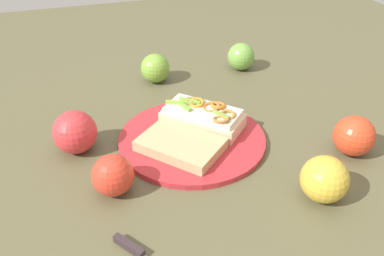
{
  "coord_description": "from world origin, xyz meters",
  "views": [
    {
      "loc": [
        0.61,
        -0.2,
        0.46
      ],
      "look_at": [
        0.0,
        0.0,
        0.03
      ],
      "focal_mm": 37.46,
      "sensor_mm": 36.0,
      "label": 1
    }
  ],
  "objects_px": {
    "plate": "(192,139)",
    "knife": "(137,252)",
    "apple_0": "(354,136)",
    "apple_2": "(155,68)",
    "sandwich": "(203,117)",
    "apple_4": "(75,132)",
    "apple_3": "(113,175)",
    "bread_slice_side": "(181,144)",
    "apple_1": "(324,179)",
    "apple_5": "(241,57)"
  },
  "relations": [
    {
      "from": "sandwich",
      "to": "apple_4",
      "type": "bearing_deg",
      "value": -136.31
    },
    {
      "from": "sandwich",
      "to": "apple_0",
      "type": "xyz_separation_m",
      "value": [
        0.16,
        0.24,
        0.01
      ]
    },
    {
      "from": "apple_2",
      "to": "bread_slice_side",
      "type": "bearing_deg",
      "value": -5.11
    },
    {
      "from": "plate",
      "to": "apple_4",
      "type": "relative_size",
      "value": 3.51
    },
    {
      "from": "apple_2",
      "to": "apple_3",
      "type": "height_order",
      "value": "apple_2"
    },
    {
      "from": "plate",
      "to": "bread_slice_side",
      "type": "bearing_deg",
      "value": -45.5
    },
    {
      "from": "apple_4",
      "to": "knife",
      "type": "relative_size",
      "value": 0.81
    },
    {
      "from": "sandwich",
      "to": "apple_1",
      "type": "xyz_separation_m",
      "value": [
        0.25,
        0.12,
        0.01
      ]
    },
    {
      "from": "apple_4",
      "to": "apple_3",
      "type": "bearing_deg",
      "value": 19.34
    },
    {
      "from": "apple_0",
      "to": "apple_3",
      "type": "bearing_deg",
      "value": -93.86
    },
    {
      "from": "plate",
      "to": "apple_2",
      "type": "height_order",
      "value": "apple_2"
    },
    {
      "from": "apple_1",
      "to": "apple_2",
      "type": "height_order",
      "value": "apple_1"
    },
    {
      "from": "sandwich",
      "to": "bread_slice_side",
      "type": "relative_size",
      "value": 1.15
    },
    {
      "from": "sandwich",
      "to": "knife",
      "type": "bearing_deg",
      "value": -80.03
    },
    {
      "from": "apple_0",
      "to": "apple_5",
      "type": "distance_m",
      "value": 0.41
    },
    {
      "from": "plate",
      "to": "apple_1",
      "type": "xyz_separation_m",
      "value": [
        0.22,
        0.15,
        0.03
      ]
    },
    {
      "from": "plate",
      "to": "apple_5",
      "type": "relative_size",
      "value": 4.05
    },
    {
      "from": "apple_3",
      "to": "knife",
      "type": "bearing_deg",
      "value": 3.75
    },
    {
      "from": "sandwich",
      "to": "bread_slice_side",
      "type": "xyz_separation_m",
      "value": [
        0.06,
        -0.07,
        -0.01
      ]
    },
    {
      "from": "apple_1",
      "to": "apple_3",
      "type": "distance_m",
      "value": 0.34
    },
    {
      "from": "apple_5",
      "to": "knife",
      "type": "distance_m",
      "value": 0.64
    },
    {
      "from": "bread_slice_side",
      "to": "sandwich",
      "type": "bearing_deg",
      "value": 92.79
    },
    {
      "from": "sandwich",
      "to": "apple_4",
      "type": "distance_m",
      "value": 0.25
    },
    {
      "from": "apple_0",
      "to": "apple_4",
      "type": "xyz_separation_m",
      "value": [
        -0.17,
        -0.49,
        0.0
      ]
    },
    {
      "from": "plate",
      "to": "knife",
      "type": "distance_m",
      "value": 0.29
    },
    {
      "from": "apple_5",
      "to": "apple_2",
      "type": "bearing_deg",
      "value": -89.72
    },
    {
      "from": "apple_0",
      "to": "apple_2",
      "type": "distance_m",
      "value": 0.49
    },
    {
      "from": "apple_1",
      "to": "apple_3",
      "type": "xyz_separation_m",
      "value": [
        -0.12,
        -0.32,
        -0.0
      ]
    },
    {
      "from": "apple_5",
      "to": "apple_1",
      "type": "bearing_deg",
      "value": -8.67
    },
    {
      "from": "bread_slice_side",
      "to": "apple_0",
      "type": "bearing_deg",
      "value": 31.31
    },
    {
      "from": "apple_2",
      "to": "apple_4",
      "type": "bearing_deg",
      "value": -41.7
    },
    {
      "from": "apple_2",
      "to": "knife",
      "type": "distance_m",
      "value": 0.54
    },
    {
      "from": "knife",
      "to": "apple_0",
      "type": "bearing_deg",
      "value": 69.06
    },
    {
      "from": "sandwich",
      "to": "apple_1",
      "type": "relative_size",
      "value": 2.21
    },
    {
      "from": "knife",
      "to": "plate",
      "type": "bearing_deg",
      "value": 111.13
    },
    {
      "from": "bread_slice_side",
      "to": "apple_5",
      "type": "relative_size",
      "value": 2.09
    },
    {
      "from": "apple_2",
      "to": "apple_3",
      "type": "bearing_deg",
      "value": -23.41
    },
    {
      "from": "apple_1",
      "to": "apple_4",
      "type": "relative_size",
      "value": 0.94
    },
    {
      "from": "bread_slice_side",
      "to": "apple_3",
      "type": "bearing_deg",
      "value": -105.16
    },
    {
      "from": "apple_1",
      "to": "knife",
      "type": "bearing_deg",
      "value": -86.32
    },
    {
      "from": "plate",
      "to": "sandwich",
      "type": "distance_m",
      "value": 0.05
    },
    {
      "from": "plate",
      "to": "knife",
      "type": "xyz_separation_m",
      "value": [
        0.24,
        -0.16,
        -0.0
      ]
    },
    {
      "from": "knife",
      "to": "sandwich",
      "type": "bearing_deg",
      "value": 109.38
    },
    {
      "from": "sandwich",
      "to": "apple_5",
      "type": "distance_m",
      "value": 0.31
    },
    {
      "from": "sandwich",
      "to": "bread_slice_side",
      "type": "height_order",
      "value": "sandwich"
    },
    {
      "from": "apple_3",
      "to": "apple_5",
      "type": "relative_size",
      "value": 0.98
    },
    {
      "from": "plate",
      "to": "apple_0",
      "type": "xyz_separation_m",
      "value": [
        0.13,
        0.27,
        0.03
      ]
    },
    {
      "from": "apple_1",
      "to": "apple_4",
      "type": "distance_m",
      "value": 0.45
    },
    {
      "from": "bread_slice_side",
      "to": "apple_1",
      "type": "height_order",
      "value": "apple_1"
    },
    {
      "from": "sandwich",
      "to": "apple_5",
      "type": "height_order",
      "value": "apple_5"
    }
  ]
}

